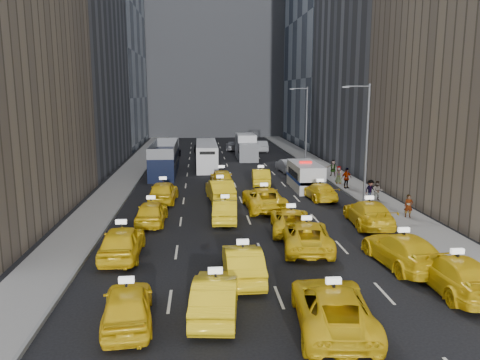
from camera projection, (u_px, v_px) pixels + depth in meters
The scene contains 42 objects.
ground at pixel (265, 263), 23.30m from camera, with size 160.00×160.00×0.00m, color black.
sidewalk_west at pixel (127, 176), 46.87m from camera, with size 3.00×90.00×0.15m, color gray.
sidewalk_east at pixel (332, 173), 48.66m from camera, with size 3.00×90.00×0.15m, color gray.
curb_west at pixel (142, 176), 46.99m from camera, with size 0.15×90.00×0.18m, color slate.
curb_east at pixel (318, 173), 48.53m from camera, with size 0.15×90.00×0.18m, color slate.
building_west_far at pixel (82, 7), 70.55m from camera, with size 16.00×22.00×42.00m, color #2D3847.
building_backdrop at pixel (214, 31), 90.11m from camera, with size 30.00×12.00×40.00m, color slate.
streetlight_near at pixel (365, 139), 34.92m from camera, with size 2.15×0.22×9.00m.
streetlight_far at pixel (305, 122), 54.51m from camera, with size 2.15×0.22×9.00m.
taxi_0 at pixel (128, 305), 16.98m from camera, with size 1.77×4.41×1.50m, color yellow.
taxi_1 at pixel (216, 295), 17.77m from camera, with size 1.63×4.68×1.54m, color yellow.
taxi_2 at pixel (332, 307), 16.78m from camera, with size 2.59×5.62×1.56m, color yellow.
taxi_3 at pixel (455, 274), 19.85m from camera, with size 2.19×5.38×1.56m, color yellow.
taxi_4 at pixel (122, 242), 23.94m from camera, with size 1.97×4.90×1.67m, color yellow.
taxi_5 at pixel (243, 263), 21.14m from camera, with size 1.63×4.69×1.54m, color yellow.
taxi_6 at pixel (306, 235), 25.27m from camera, with size 2.51×5.44×1.51m, color yellow.
taxi_7 at pixel (402, 250), 22.76m from camera, with size 2.26×5.55×1.61m, color yellow.
taxi_8 at pixel (151, 212), 30.06m from camera, with size 1.81×4.51×1.54m, color yellow.
taxi_9 at pixel (225, 210), 30.69m from camera, with size 1.55×4.46×1.47m, color yellow.
taxi_10 at pixel (291, 220), 28.44m from camera, with size 2.32×5.04×1.40m, color yellow.
taxi_11 at pixel (369, 213), 29.69m from camera, with size 2.25×5.54×1.61m, color yellow.
taxi_12 at pixel (163, 192), 36.00m from camera, with size 1.98×4.92×1.68m, color yellow.
taxi_13 at pixel (220, 190), 36.68m from camera, with size 1.77×5.09×1.68m, color yellow.
taxi_14 at pixel (264, 198), 33.85m from camera, with size 2.68×5.81×1.62m, color yellow.
taxi_15 at pixel (320, 191), 36.98m from camera, with size 1.87×4.59×1.33m, color yellow.
taxi_16 at pixel (222, 178), 41.81m from camera, with size 1.94×4.82×1.64m, color yellow.
taxi_17 at pixel (261, 177), 42.93m from camera, with size 1.57×4.49×1.48m, color yellow.
nypd_van at pixel (305, 176), 40.92m from camera, with size 2.34×5.80×2.47m.
double_decker at pixel (165, 159), 48.60m from camera, with size 3.59×11.16×3.19m.
city_bus at pixel (207, 155), 52.99m from camera, with size 2.31×10.82×2.79m.
box_truck at pixel (246, 147), 59.39m from camera, with size 3.12×7.02×3.10m.
misc_car_0 at pixel (287, 165), 49.72m from camera, with size 1.51×4.33×1.43m, color #989AA0.
misc_car_1 at pixel (170, 152), 60.57m from camera, with size 2.45×5.31×1.48m, color black.
misc_car_2 at pixel (232, 146), 68.35m from camera, with size 1.87×4.61×1.34m, color gray.
misc_car_3 at pixel (202, 148), 64.91m from camera, with size 1.94×4.81×1.64m, color black.
misc_car_4 at pixel (261, 146), 66.80m from camera, with size 1.69×4.86×1.60m, color #9FA3A7.
pedestrian_0 at pixel (408, 206), 31.12m from camera, with size 0.56×0.37×1.54m, color gray.
pedestrian_1 at pixel (377, 191), 35.97m from camera, with size 0.74×0.41×1.53m, color gray.
pedestrian_2 at pixel (370, 189), 36.43m from camera, with size 0.99×0.41×1.53m, color gray.
pedestrian_3 at pixel (346, 178), 40.55m from camera, with size 1.05×0.48×1.80m, color gray.
pedestrian_4 at pixel (339, 175), 42.82m from camera, with size 0.78×0.42×1.59m, color gray.
pedestrian_5 at pixel (333, 168), 46.60m from camera, with size 1.50×0.43×1.62m, color gray.
Camera 1 is at (-3.19, -21.94, 8.36)m, focal length 35.00 mm.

